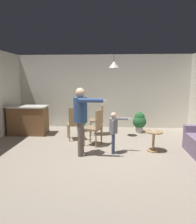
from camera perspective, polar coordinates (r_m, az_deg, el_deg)
The scene contains 13 objects.
ground at distance 4.81m, azimuth 0.13°, elevation -13.10°, with size 7.68×7.68×0.00m, color gray.
wall_back at distance 7.65m, azimuth 1.53°, elevation 5.72°, with size 6.40×0.10×2.70m, color silver.
kitchen_counter at distance 7.13m, azimuth -18.95°, elevation -2.14°, with size 1.26×0.66×0.95m.
side_table_by_couch at distance 5.40m, azimuth 15.32°, elevation -7.23°, with size 0.44×0.44×0.52m.
person_adult at distance 4.80m, azimuth -4.78°, elevation -0.60°, with size 0.80×0.49×1.63m.
person_child at distance 5.00m, azimuth 4.47°, elevation -4.54°, with size 0.55×0.30×1.03m.
dining_chair_by_counter at distance 6.12m, azimuth -6.55°, elevation -2.88°, with size 0.53×0.53×1.00m.
dining_chair_near_wall at distance 6.68m, azimuth 0.11°, elevation -1.78°, with size 0.47×0.47×1.00m.
dining_chair_centre_back at distance 5.59m, azimuth -0.77°, elevation -3.99°, with size 0.55×0.55×1.00m.
potted_plant_corner at distance 7.15m, azimuth 11.56°, elevation -2.52°, with size 0.46×0.46×0.70m.
potted_plant_by_wall at distance 7.23m, azimuth -4.96°, elevation -2.23°, with size 0.46×0.46×0.70m.
spare_remote_on_table at distance 5.32m, azimuth 15.38°, elevation -5.12°, with size 0.04×0.13×0.04m, color white.
ceiling_light_pendant at distance 6.23m, azimuth 4.48°, elevation 13.15°, with size 0.32×0.32×0.55m.
Camera 1 is at (0.26, -4.43, 1.84)m, focal length 32.59 mm.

